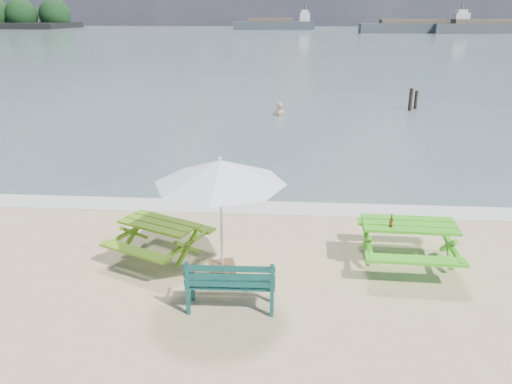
# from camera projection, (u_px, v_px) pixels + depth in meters

# --- Properties ---
(sea) EXTENTS (300.00, 300.00, 0.00)m
(sea) POSITION_uv_depth(u_px,v_px,m) (293.00, 39.00, 87.86)
(sea) COLOR slate
(sea) RESTS_ON ground
(foam_strip) EXTENTS (22.00, 0.90, 0.01)m
(foam_strip) POSITION_uv_depth(u_px,v_px,m) (275.00, 208.00, 12.51)
(foam_strip) COLOR silver
(foam_strip) RESTS_ON ground
(picnic_table_left) EXTENTS (2.13, 2.22, 0.74)m
(picnic_table_left) POSITION_uv_depth(u_px,v_px,m) (160.00, 240.00, 9.94)
(picnic_table_left) COLOR #609817
(picnic_table_left) RESTS_ON ground
(picnic_table_right) EXTENTS (1.83, 2.02, 0.84)m
(picnic_table_right) POSITION_uv_depth(u_px,v_px,m) (407.00, 244.00, 9.66)
(picnic_table_right) COLOR green
(picnic_table_right) RESTS_ON ground
(park_bench) EXTENTS (1.47, 0.54, 0.89)m
(park_bench) POSITION_uv_depth(u_px,v_px,m) (231.00, 293.00, 8.22)
(park_bench) COLOR #0F413F
(park_bench) RESTS_ON ground
(side_table) EXTENTS (0.57, 0.57, 0.30)m
(side_table) POSITION_uv_depth(u_px,v_px,m) (223.00, 271.00, 9.15)
(side_table) COLOR brown
(side_table) RESTS_ON ground
(patio_umbrella) EXTENTS (2.87, 2.87, 2.28)m
(patio_umbrella) POSITION_uv_depth(u_px,v_px,m) (220.00, 172.00, 8.49)
(patio_umbrella) COLOR silver
(patio_umbrella) RESTS_ON ground
(beer_bottle) EXTENTS (0.06, 0.06, 0.25)m
(beer_bottle) POSITION_uv_depth(u_px,v_px,m) (391.00, 223.00, 9.33)
(beer_bottle) COLOR #8E4114
(beer_bottle) RESTS_ON picnic_table_right
(swimmer) EXTENTS (0.67, 0.48, 1.72)m
(swimmer) POSITION_uv_depth(u_px,v_px,m) (279.00, 120.00, 23.65)
(swimmer) COLOR tan
(swimmer) RESTS_ON ground
(mooring_pilings) EXTENTS (0.57, 0.77, 1.31)m
(mooring_pilings) POSITION_uv_depth(u_px,v_px,m) (413.00, 102.00, 24.81)
(mooring_pilings) COLOR black
(mooring_pilings) RESTS_ON ground
(cargo_ships) EXTENTS (135.87, 31.69, 4.40)m
(cargo_ships) POSITION_uv_depth(u_px,v_px,m) (496.00, 27.00, 113.17)
(cargo_ships) COLOR #3B4046
(cargo_ships) RESTS_ON ground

